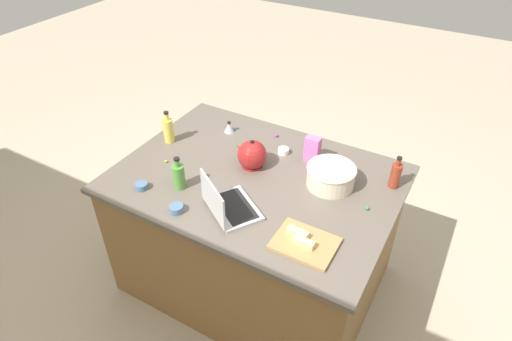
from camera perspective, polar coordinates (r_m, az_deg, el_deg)
The scene contains 20 objects.
ground_plane at distance 3.21m, azimuth 0.00°, elevation -13.67°, with size 12.00×12.00×0.00m, color #B7A88E.
island_counter at distance 2.88m, azimuth 0.00°, elevation -7.96°, with size 1.64×1.19×0.90m.
laptop at distance 2.32m, azimuth -3.83°, elevation -4.53°, with size 0.38×0.36×0.22m.
mixing_bowl_large at distance 2.52m, azimuth 9.75°, elevation -0.68°, with size 0.28×0.28×0.12m.
bottle_soy at distance 2.59m, azimuth 17.76°, elevation -0.56°, with size 0.06×0.06×0.20m.
bottle_olive at distance 2.50m, azimuth -10.05°, elevation -0.68°, with size 0.07×0.07×0.20m.
bottle_oil at distance 2.91m, azimuth -11.37°, elevation 5.24°, with size 0.07×0.07×0.22m.
kettle at distance 2.63m, azimuth -0.53°, elevation 2.03°, with size 0.21×0.18×0.20m.
cutting_board at distance 2.19m, azimuth 6.41°, elevation -9.42°, with size 0.31×0.23×0.02m, color #AD7F4C.
butter_stick_left at distance 2.19m, azimuth 5.46°, elevation -8.10°, with size 0.11×0.04×0.04m, color #F4E58C.
butter_stick_right at distance 2.15m, azimuth 6.21°, elevation -9.31°, with size 0.11×0.04×0.04m, color #F4E58C.
ramekin_small at distance 2.38m, azimuth -10.36°, elevation -4.92°, with size 0.08×0.08×0.04m, color slate.
ramekin_medium at distance 2.78m, azimuth 3.61°, elevation 2.56°, with size 0.07×0.07×0.04m, color white.
ramekin_wide at distance 2.57m, azimuth -14.73°, elevation -1.98°, with size 0.07×0.07×0.04m, color slate.
kitchen_timer at distance 2.99m, azimuth -3.52°, elevation 5.67°, with size 0.07×0.07×0.08m.
candy_bag at distance 2.69m, azimuth 7.37°, elevation 2.73°, with size 0.09×0.06×0.17m, color pink.
candy_0 at distance 2.94m, azimuth 2.70°, elevation 4.59°, with size 0.02×0.02×0.02m, color #CC3399.
candy_1 at distance 2.75m, azimuth -11.66°, elevation 1.18°, with size 0.02×0.02×0.02m, color yellow.
candy_2 at distance 3.01m, azimuth -2.96°, elevation 5.44°, with size 0.02×0.02×0.02m, color blue.
candy_3 at distance 2.43m, azimuth 14.33°, elevation -4.78°, with size 0.02×0.02×0.02m, color green.
Camera 1 is at (-1.01, 1.77, 2.48)m, focal length 30.64 mm.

